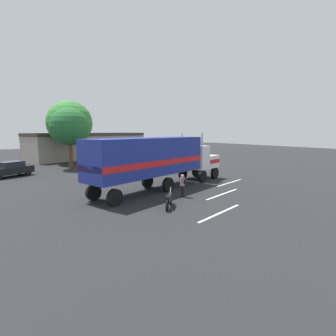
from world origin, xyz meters
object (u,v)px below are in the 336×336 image
(semi_truck, at_px, (158,158))
(person_bystander, at_px, (183,185))
(parked_bus, at_px, (148,152))
(tree_left, at_px, (69,127))
(parked_car, at_px, (10,169))
(motorcycle, at_px, (169,200))
(tree_center, at_px, (70,123))

(semi_truck, xyz_separation_m, person_bystander, (0.06, -3.13, -1.63))
(semi_truck, relative_size, person_bystander, 8.76)
(person_bystander, xyz_separation_m, parked_bus, (5.57, 14.55, 1.17))
(tree_left, bearing_deg, parked_car, -158.93)
(semi_truck, xyz_separation_m, parked_car, (-9.41, 13.53, -1.72))
(semi_truck, xyz_separation_m, tree_left, (-2.65, 16.13, 2.66))
(parked_bus, xyz_separation_m, tree_left, (-8.28, 4.71, 3.12))
(person_bystander, bearing_deg, motorcycle, -145.13)
(semi_truck, bearing_deg, parked_car, 124.82)
(semi_truck, height_order, parked_bus, semi_truck)
(semi_truck, bearing_deg, person_bystander, -88.99)
(motorcycle, relative_size, tree_center, 0.18)
(motorcycle, height_order, tree_left, tree_left)
(semi_truck, distance_m, tree_left, 16.57)
(tree_left, bearing_deg, semi_truck, -80.68)
(person_bystander, height_order, tree_left, tree_left)
(semi_truck, xyz_separation_m, tree_center, (-1.21, 21.55, 3.26))
(tree_center, bearing_deg, parked_car, -135.65)
(tree_left, bearing_deg, person_bystander, -82.01)
(semi_truck, distance_m, tree_center, 21.83)
(person_bystander, bearing_deg, tree_left, 97.99)
(semi_truck, bearing_deg, tree_center, 93.20)
(parked_car, relative_size, tree_left, 0.63)
(motorcycle, relative_size, tree_left, 0.21)
(parked_bus, bearing_deg, tree_center, 124.00)
(semi_truck, bearing_deg, parked_bus, 63.77)
(semi_truck, relative_size, motorcycle, 8.85)
(parked_bus, distance_m, parked_car, 15.24)
(semi_truck, relative_size, tree_center, 1.60)
(semi_truck, height_order, tree_center, tree_center)
(parked_bus, relative_size, parked_car, 2.38)
(parked_bus, distance_m, tree_left, 10.02)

